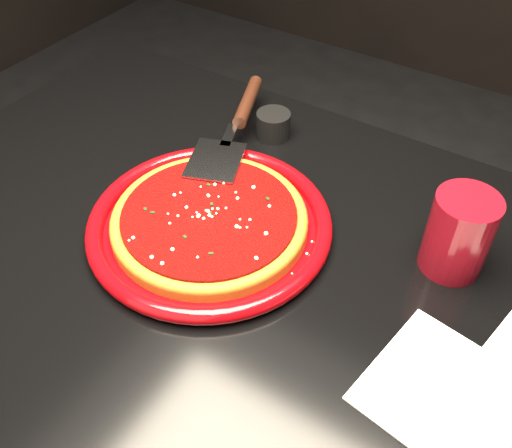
{
  "coord_description": "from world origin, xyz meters",
  "views": [
    {
      "loc": [
        0.29,
        -0.43,
        1.34
      ],
      "look_at": [
        -0.02,
        0.06,
        0.77
      ],
      "focal_mm": 40.0,
      "sensor_mm": 36.0,
      "label": 1
    }
  ],
  "objects": [
    {
      "name": "cup",
      "position": [
        0.23,
        0.15,
        0.81
      ],
      "size": [
        0.09,
        0.09,
        0.12
      ],
      "primitive_type": "cylinder",
      "rotation": [
        0.0,
        0.0,
        0.08
      ],
      "color": "maroon",
      "rests_on": "table"
    },
    {
      "name": "pizza_crust_rim",
      "position": [
        -0.08,
        0.03,
        0.77
      ],
      "size": [
        0.34,
        0.34,
        0.02
      ],
      "primitive_type": "torus",
      "rotation": [
        0.0,
        0.0,
        -0.24
      ],
      "color": "brown",
      "rests_on": "plate"
    },
    {
      "name": "pizza_crust",
      "position": [
        -0.08,
        0.03,
        0.77
      ],
      "size": [
        0.34,
        0.34,
        0.01
      ],
      "primitive_type": "cylinder",
      "rotation": [
        0.0,
        0.0,
        -0.24
      ],
      "color": "brown",
      "rests_on": "plate"
    },
    {
      "name": "ramekin",
      "position": [
        -0.13,
        0.28,
        0.77
      ],
      "size": [
        0.08,
        0.08,
        0.05
      ],
      "primitive_type": "cylinder",
      "rotation": [
        0.0,
        0.0,
        -0.38
      ],
      "color": "black",
      "rests_on": "table"
    },
    {
      "name": "pizza_sauce",
      "position": [
        -0.08,
        0.03,
        0.78
      ],
      "size": [
        0.3,
        0.3,
        0.01
      ],
      "primitive_type": "cylinder",
      "rotation": [
        0.0,
        0.0,
        -0.24
      ],
      "color": "#6F0907",
      "rests_on": "plate"
    },
    {
      "name": "basil_flecks",
      "position": [
        -0.08,
        0.03,
        0.79
      ],
      "size": [
        0.22,
        0.22,
        0.0
      ],
      "primitive_type": null,
      "color": "black",
      "rests_on": "plate"
    },
    {
      "name": "napkin_a",
      "position": [
        0.29,
        -0.04,
        0.75
      ],
      "size": [
        0.19,
        0.19,
        0.0
      ],
      "primitive_type": "cube",
      "rotation": [
        0.0,
        0.0,
        -0.16
      ],
      "color": "white",
      "rests_on": "table"
    },
    {
      "name": "table",
      "position": [
        0.0,
        0.0,
        0.38
      ],
      "size": [
        1.2,
        0.8,
        0.75
      ],
      "primitive_type": "cube",
      "color": "black",
      "rests_on": "floor"
    },
    {
      "name": "parmesan_dusting",
      "position": [
        -0.08,
        0.03,
        0.79
      ],
      "size": [
        0.24,
        0.24,
        0.01
      ],
      "primitive_type": null,
      "color": "beige",
      "rests_on": "plate"
    },
    {
      "name": "pizza_server",
      "position": [
        -0.17,
        0.21,
        0.79
      ],
      "size": [
        0.21,
        0.35,
        0.03
      ],
      "primitive_type": null,
      "rotation": [
        0.0,
        0.0,
        0.37
      ],
      "color": "silver",
      "rests_on": "plate"
    },
    {
      "name": "plate",
      "position": [
        -0.08,
        0.03,
        0.76
      ],
      "size": [
        0.43,
        0.43,
        0.03
      ],
      "primitive_type": "cylinder",
      "rotation": [
        0.0,
        0.0,
        -0.24
      ],
      "color": "#730407",
      "rests_on": "table"
    }
  ]
}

